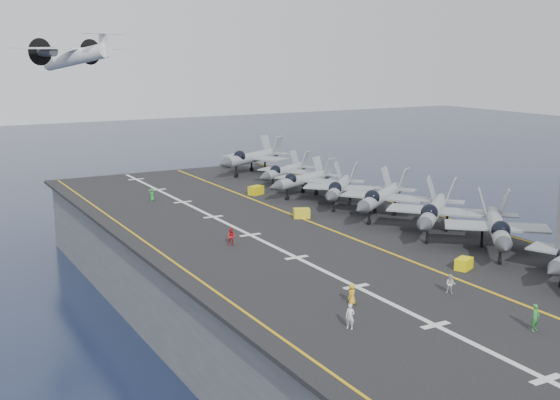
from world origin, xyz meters
TOP-DOWN VIEW (x-y plane):
  - ground at (0.00, 0.00)m, footprint 500.00×500.00m
  - hull at (0.00, 0.00)m, footprint 36.00×90.00m
  - flight_deck at (0.00, 0.00)m, footprint 38.00×92.00m
  - foul_line at (3.00, 0.00)m, footprint 0.35×90.00m
  - landing_centerline at (-6.00, 0.00)m, footprint 0.50×90.00m
  - deck_edge_port at (-17.00, 0.00)m, footprint 0.25×90.00m
  - deck_edge_stbd at (18.50, 0.00)m, footprint 0.25×90.00m
  - fighter_jet_2 at (12.57, -17.99)m, footprint 17.90×18.37m
  - fighter_jet_3 at (11.99, -9.28)m, footprint 18.55×17.97m
  - fighter_jet_4 at (11.83, -0.01)m, footprint 18.34×17.04m
  - fighter_jet_5 at (11.23, 8.11)m, footprint 16.75×16.88m
  - fighter_jet_6 at (10.51, 15.94)m, footprint 16.41×14.02m
  - fighter_jet_7 at (12.14, 24.06)m, footprint 16.13×14.64m
  - fighter_jet_8 at (12.71, 36.02)m, footprint 19.69×17.47m
  - tow_cart_a at (5.56, -20.79)m, footprint 2.09×1.78m
  - tow_cart_b at (3.18, 4.31)m, footprint 2.27×1.90m
  - tow_cart_c at (4.96, 19.80)m, footprint 2.40×2.02m
  - crew_0 at (-8.82, -23.39)m, footprint 1.23×1.06m
  - crew_1 at (-11.82, -27.43)m, footprint 1.26×1.36m
  - crew_2 at (-9.59, -2.79)m, footprint 1.33×1.21m
  - crew_5 at (-9.27, 22.92)m, footprint 0.69×1.03m
  - crew_6 at (-0.44, -34.24)m, footprint 1.34×1.03m
  - crew_7 at (-0.22, -25.28)m, footprint 1.15×1.18m
  - transport_plane at (-10.21, 57.19)m, footprint 29.84×25.68m

SIDE VIEW (x-z plane):
  - ground at x=0.00m, z-range 0.00..0.00m
  - hull at x=0.00m, z-range 0.00..10.00m
  - flight_deck at x=0.00m, z-range 10.00..10.40m
  - foul_line at x=3.00m, z-range 10.41..10.43m
  - landing_centerline at x=-6.00m, z-range 10.41..10.43m
  - deck_edge_port at x=-17.00m, z-range 10.41..10.43m
  - deck_edge_stbd at x=18.50m, z-range 10.41..10.43m
  - tow_cart_a at x=5.56m, z-range 10.40..11.47m
  - tow_cart_b at x=3.18m, z-range 10.40..11.56m
  - tow_cart_c at x=4.96m, z-range 10.40..11.63m
  - crew_7 at x=-0.22m, z-range 10.40..12.05m
  - crew_5 at x=-9.27m, z-range 10.40..12.11m
  - crew_0 at x=-8.82m, z-range 10.40..12.12m
  - crew_2 at x=-9.59m, z-range 10.40..12.24m
  - crew_1 at x=-11.82m, z-range 10.40..12.29m
  - crew_6 at x=-0.44m, z-range 10.40..12.40m
  - fighter_jet_7 at x=12.14m, z-range 10.40..15.06m
  - fighter_jet_6 at x=10.51m, z-range 10.40..15.22m
  - fighter_jet_5 at x=11.23m, z-range 10.40..15.35m
  - fighter_jet_4 at x=11.83m, z-range 10.40..15.70m
  - fighter_jet_2 at x=12.57m, z-range 10.40..15.75m
  - fighter_jet_3 at x=11.99m, z-range 10.40..15.80m
  - fighter_jet_8 at x=12.71m, z-range 10.40..16.11m
  - transport_plane at x=-10.21m, z-range 26.37..32.30m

